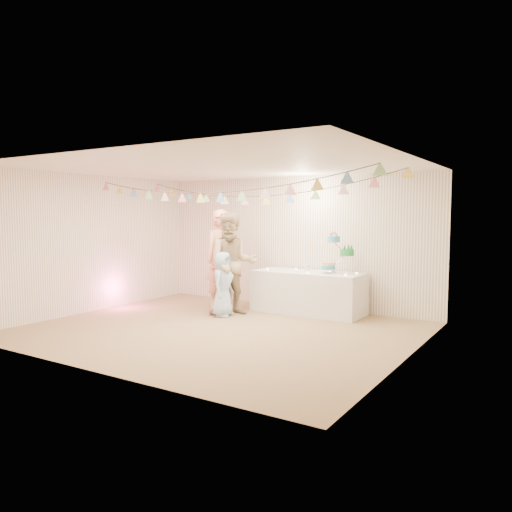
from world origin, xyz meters
The scene contains 24 objects.
floor centered at (0.00, 0.00, 0.00)m, with size 6.00×6.00×0.00m, color olive.
ceiling centered at (0.00, 0.00, 2.60)m, with size 6.00×6.00×0.00m, color silver.
back_wall centered at (0.00, 2.50, 1.30)m, with size 6.00×6.00×0.00m, color white.
front_wall centered at (0.00, -2.50, 1.30)m, with size 6.00×6.00×0.00m, color white.
left_wall centered at (-3.00, 0.00, 1.30)m, with size 5.00×5.00×0.00m, color white.
right_wall centered at (3.00, 0.00, 1.30)m, with size 5.00×5.00×0.00m, color white.
table centered at (0.58, 2.03, 0.39)m, with size 2.09×0.84×0.78m, color silver.
cake_stand centered at (1.13, 2.08, 1.10)m, with size 0.63×0.37×0.70m, color silver, non-canonical shape.
cake_bottom centered at (0.98, 2.02, 0.84)m, with size 0.31×0.31×0.15m, color #2893BE, non-canonical shape.
cake_middle centered at (1.31, 2.17, 1.11)m, with size 0.27×0.27×0.22m, color #1C8334, non-canonical shape.
cake_top_tier centered at (1.07, 2.05, 1.38)m, with size 0.25×0.25×0.19m, color #43A4D4, non-canonical shape.
platter centered at (-0.01, 1.98, 0.76)m, with size 0.37×0.37×0.02m, color white.
posy centered at (0.53, 2.08, 0.82)m, with size 0.12×0.12×0.14m, color white, non-canonical shape.
person_adult_a centered at (-0.92, 1.38, 0.98)m, with size 0.71×0.47×1.95m, color #F9A082.
person_adult_b centered at (-0.53, 1.15, 0.95)m, with size 0.92×0.72×1.90m, color tan.
person_child centered at (-0.59, 0.92, 0.59)m, with size 0.58×0.37×1.18m, color #A1C0E4.
bunting_back centered at (0.00, 1.10, 2.35)m, with size 5.60×1.10×0.40m, color pink, non-canonical shape.
bunting_front centered at (0.00, -0.20, 2.32)m, with size 5.60×0.90×0.36m, color #72A5E5, non-canonical shape.
tealight_0 centered at (-0.22, 1.88, 0.80)m, with size 0.04×0.04×0.03m, color #FFD88C.
tealight_1 centered at (0.23, 2.21, 0.80)m, with size 0.04×0.04×0.03m, color #FFD88C.
tealight_2 centered at (0.68, 1.81, 0.80)m, with size 0.04×0.04×0.03m, color #FFD88C.
tealight_3 centered at (0.93, 2.25, 0.80)m, with size 0.04×0.04×0.03m, color #FFD88C.
tealight_4 centered at (1.40, 1.85, 0.80)m, with size 0.04×0.04×0.03m, color #FFD88C.
tealight_5 centered at (1.48, 2.18, 0.80)m, with size 0.04×0.04×0.03m, color #FFD88C.
Camera 1 is at (4.71, -6.36, 1.87)m, focal length 35.00 mm.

